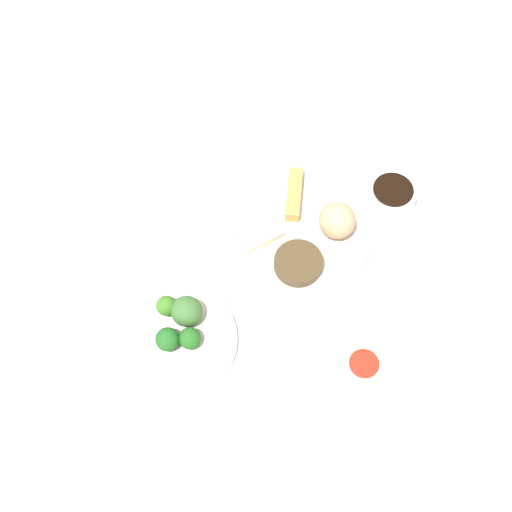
{
  "coord_description": "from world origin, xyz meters",
  "views": [
    {
      "loc": [
        0.31,
        -0.52,
        1.08
      ],
      "look_at": [
        0.01,
        -0.06,
        0.06
      ],
      "focal_mm": 45.38,
      "sensor_mm": 36.0,
      "label": 1
    }
  ],
  "objects_px": {
    "main_plate": "(295,233)",
    "sauce_ramekin_sweet_and_sour": "(363,366)",
    "broccoli_plate": "(174,340)",
    "soy_sauce_bowl": "(392,195)"
  },
  "relations": [
    {
      "from": "main_plate",
      "to": "sauce_ramekin_sweet_and_sour",
      "type": "relative_size",
      "value": 4.58
    },
    {
      "from": "main_plate",
      "to": "soy_sauce_bowl",
      "type": "relative_size",
      "value": 2.99
    },
    {
      "from": "main_plate",
      "to": "broccoli_plate",
      "type": "bearing_deg",
      "value": -101.94
    },
    {
      "from": "broccoli_plate",
      "to": "soy_sauce_bowl",
      "type": "bearing_deg",
      "value": 69.55
    },
    {
      "from": "main_plate",
      "to": "broccoli_plate",
      "type": "xyz_separation_m",
      "value": [
        -0.06,
        -0.3,
        -0.0
      ]
    },
    {
      "from": "main_plate",
      "to": "sauce_ramekin_sweet_and_sour",
      "type": "xyz_separation_m",
      "value": [
        0.23,
        -0.16,
        0.01
      ]
    },
    {
      "from": "main_plate",
      "to": "broccoli_plate",
      "type": "height_order",
      "value": "main_plate"
    },
    {
      "from": "broccoli_plate",
      "to": "soy_sauce_bowl",
      "type": "distance_m",
      "value": 0.5
    },
    {
      "from": "soy_sauce_bowl",
      "to": "sauce_ramekin_sweet_and_sour",
      "type": "xyz_separation_m",
      "value": [
        0.12,
        -0.33,
        -0.0
      ]
    },
    {
      "from": "broccoli_plate",
      "to": "sauce_ramekin_sweet_and_sour",
      "type": "relative_size",
      "value": 3.53
    }
  ]
}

